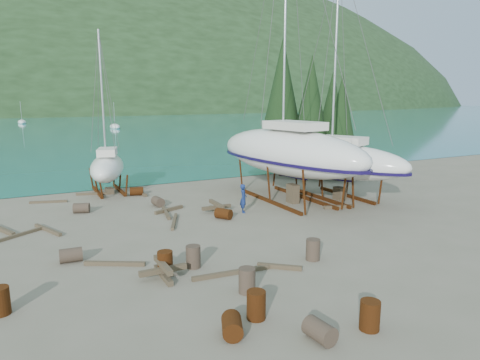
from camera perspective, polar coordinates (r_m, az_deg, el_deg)
name	(u,v)px	position (r m, az deg, el deg)	size (l,w,h in m)	color
ground	(243,243)	(19.94, 0.41, -8.38)	(600.00, 600.00, 0.00)	#676251
bay_water	(32,108)	(331.86, -26.03, 8.64)	(700.00, 700.00, 0.00)	teal
far_hill	(31,108)	(336.86, -26.05, 8.65)	(800.00, 360.00, 110.00)	#1D3018
far_house_right	(111,106)	(210.31, -16.84, 9.40)	(6.60, 5.60, 5.60)	beige
cypress_near_right	(311,108)	(35.70, 9.42, 9.46)	(3.60, 3.60, 10.00)	black
cypress_mid_right	(341,119)	(35.09, 13.33, 7.87)	(3.06, 3.06, 8.50)	black
cypress_back_left	(282,97)	(36.48, 5.63, 10.95)	(4.14, 4.14, 11.50)	black
cypress_far_right	(332,114)	(38.34, 12.14, 8.58)	(3.24, 3.24, 9.00)	black
moored_boat_mid	(115,127)	(98.67, -16.34, 6.83)	(2.00, 5.00, 6.05)	white
moored_boat_far	(22,122)	(126.83, -27.07, 6.88)	(2.00, 5.00, 6.05)	white
large_sailboat_near	(288,152)	(27.47, 6.45, 3.79)	(5.64, 13.14, 20.03)	white
large_sailboat_far	(336,160)	(28.78, 12.71, 2.55)	(6.47, 10.17, 15.57)	white
small_sailboat_shore	(107,167)	(31.38, -17.28, 1.68)	(3.99, 7.27, 11.10)	white
worker	(243,198)	(24.87, 0.46, -2.47)	(0.61, 0.40, 1.68)	navy
drum_0	(0,301)	(15.52, -29.36, -13.87)	(0.58, 0.58, 0.88)	#52260E
drum_1	(320,331)	(12.62, 10.59, -19.18)	(0.58, 0.58, 0.88)	#2D2823
drum_3	(256,305)	(13.42, 2.17, -16.32)	(0.58, 0.58, 0.88)	#52260E
drum_4	(137,191)	(30.17, -13.62, -1.47)	(0.58, 0.58, 0.88)	#52260E
drum_5	(313,250)	(18.07, 9.70, -9.13)	(0.58, 0.58, 0.88)	#2D2823
drum_6	(224,214)	(23.69, -2.20, -4.52)	(0.58, 0.58, 0.88)	#52260E
drum_7	(370,315)	(13.39, 16.93, -16.88)	(0.58, 0.58, 0.88)	#52260E
drum_9	(82,208)	(26.56, -20.38, -3.51)	(0.58, 0.58, 0.88)	#2D2823
drum_10	(165,262)	(16.75, -9.95, -10.78)	(0.58, 0.58, 0.88)	#52260E
drum_11	(158,202)	(26.90, -10.89, -2.85)	(0.58, 0.58, 0.88)	#2D2823
drum_12	(232,326)	(12.66, -1.06, -18.87)	(0.58, 0.58, 0.88)	#52260E
drum_15	(71,255)	(18.95, -21.62, -9.29)	(0.58, 0.58, 0.88)	#2D2823
drum_16	(193,257)	(17.17, -6.25, -10.12)	(0.58, 0.58, 0.88)	#2D2823
drum_17	(247,280)	(15.01, 0.94, -13.25)	(0.58, 0.58, 0.88)	#2D2823
timber_0	(48,202)	(29.91, -24.19, -2.67)	(0.14, 2.28, 0.14)	#4F3F2D
timber_1	(339,207)	(26.65, 13.08, -3.49)	(0.19, 1.96, 0.19)	#4F3F2D
timber_2	(3,230)	(24.58, -29.09, -5.83)	(0.19, 2.44, 0.19)	#4F3F2D
timber_5	(231,273)	(16.52, -1.18, -12.27)	(0.16, 3.08, 0.16)	#4F3F2D
timber_6	(141,193)	(30.37, -13.01, -1.74)	(0.19, 1.69, 0.19)	#4F3F2D
timber_7	(279,267)	(17.13, 5.28, -11.43)	(0.17, 1.76, 0.17)	#4F3F2D
timber_8	(169,210)	(25.64, -9.45, -3.92)	(0.19, 2.03, 0.19)	#4F3F2D
timber_9	(92,194)	(31.25, -19.16, -1.75)	(0.15, 2.08, 0.15)	#4F3F2D
timber_10	(166,213)	(25.05, -9.83, -4.32)	(0.16, 2.59, 0.16)	#4F3F2D
timber_11	(174,221)	(23.27, -8.76, -5.47)	(0.15, 2.84, 0.15)	#4F3F2D
timber_12	(115,264)	(18.06, -16.37, -10.64)	(0.17, 2.45, 0.17)	#4F3F2D
timber_15	(17,235)	(23.34, -27.59, -6.58)	(0.15, 2.98, 0.15)	#4F3F2D
timber_17	(48,230)	(23.61, -24.24, -6.08)	(0.16, 2.55, 0.16)	#4F3F2D
timber_pile_fore	(163,270)	(16.45, -10.22, -11.73)	(1.80, 1.80, 0.60)	#4F3F2D
timber_pile_aft	(216,207)	(25.07, -3.16, -3.64)	(1.80, 1.80, 0.60)	#4F3F2D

